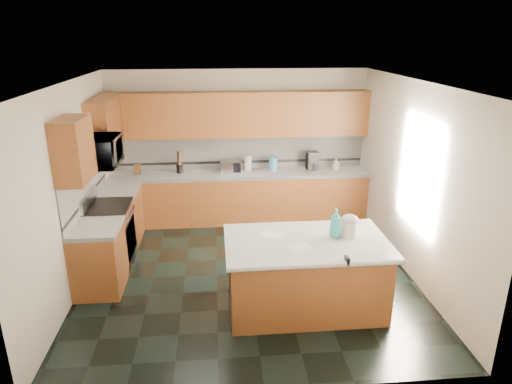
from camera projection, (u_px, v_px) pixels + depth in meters
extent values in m
plane|color=black|center=(248.00, 273.00, 6.59)|extent=(4.60, 4.60, 0.00)
plane|color=white|center=(247.00, 82.00, 5.70)|extent=(4.60, 4.60, 0.00)
cube|color=beige|center=(238.00, 145.00, 8.32)|extent=(4.60, 0.04, 2.70)
cube|color=beige|center=(266.00, 268.00, 3.96)|extent=(4.60, 0.04, 2.70)
cube|color=beige|center=(70.00, 190.00, 5.95)|extent=(0.04, 4.60, 2.70)
cube|color=beige|center=(413.00, 180.00, 6.34)|extent=(0.04, 4.60, 2.70)
cube|color=#462513|center=(240.00, 198.00, 8.33)|extent=(4.60, 0.60, 0.86)
cube|color=white|center=(239.00, 174.00, 8.17)|extent=(4.60, 0.64, 0.06)
cube|color=#462513|center=(238.00, 114.00, 7.95)|extent=(4.60, 0.33, 0.78)
cube|color=silver|center=(238.00, 151.00, 8.33)|extent=(4.60, 0.02, 0.63)
cube|color=black|center=(239.00, 162.00, 8.39)|extent=(4.60, 0.01, 0.05)
cube|color=#462513|center=(121.00, 217.00, 7.49)|extent=(0.60, 0.82, 0.86)
cube|color=white|center=(118.00, 190.00, 7.34)|extent=(0.64, 0.82, 0.06)
cube|color=#462513|center=(99.00, 260.00, 6.05)|extent=(0.60, 0.72, 0.86)
cube|color=white|center=(95.00, 229.00, 5.90)|extent=(0.64, 0.72, 0.06)
cube|color=silver|center=(85.00, 185.00, 6.50)|extent=(0.02, 2.30, 0.63)
cube|color=black|center=(87.00, 198.00, 6.57)|extent=(0.01, 2.30, 0.05)
cube|color=#462513|center=(104.00, 124.00, 7.11)|extent=(0.33, 1.09, 0.78)
cube|color=#462513|center=(73.00, 150.00, 5.54)|extent=(0.33, 0.72, 0.78)
cube|color=#B7B7BC|center=(111.00, 236.00, 6.74)|extent=(0.60, 0.76, 0.88)
cube|color=black|center=(131.00, 238.00, 6.78)|extent=(0.02, 0.68, 0.55)
cube|color=black|center=(107.00, 207.00, 6.59)|extent=(0.62, 0.78, 0.04)
cylinder|color=#B7B7BC|center=(131.00, 214.00, 6.66)|extent=(0.02, 0.66, 0.02)
cube|color=#B7B7BC|center=(88.00, 200.00, 6.53)|extent=(0.06, 0.76, 0.18)
imported|color=#B7B7BC|center=(101.00, 151.00, 6.32)|extent=(0.50, 0.73, 0.41)
cube|color=#462513|center=(305.00, 276.00, 5.66)|extent=(1.87, 1.08, 0.86)
cube|color=white|center=(307.00, 243.00, 5.51)|extent=(1.97, 1.18, 0.06)
cylinder|color=white|center=(317.00, 266.00, 4.96)|extent=(1.97, 0.07, 0.06)
cylinder|color=white|center=(349.00, 229.00, 5.57)|extent=(0.23, 0.23, 0.19)
ellipsoid|color=beige|center=(350.00, 220.00, 5.52)|extent=(0.21, 0.21, 0.13)
cylinder|color=tan|center=(350.00, 216.00, 5.51)|extent=(0.07, 0.02, 0.02)
sphere|color=tan|center=(347.00, 216.00, 5.51)|extent=(0.04, 0.04, 0.04)
sphere|color=tan|center=(353.00, 216.00, 5.51)|extent=(0.04, 0.04, 0.04)
imported|color=teal|center=(336.00, 223.00, 5.54)|extent=(0.15, 0.15, 0.37)
cube|color=white|center=(300.00, 247.00, 5.31)|extent=(0.31, 0.28, 0.00)
cube|color=white|center=(272.00, 235.00, 5.64)|extent=(0.33, 0.30, 0.00)
cube|color=black|center=(347.00, 260.00, 4.99)|extent=(0.04, 0.10, 0.09)
cylinder|color=black|center=(348.00, 265.00, 4.94)|extent=(0.02, 0.07, 0.02)
cube|color=#472814|center=(137.00, 169.00, 8.03)|extent=(0.13, 0.16, 0.21)
cylinder|color=black|center=(180.00, 168.00, 8.12)|extent=(0.13, 0.13, 0.16)
cylinder|color=#472814|center=(179.00, 158.00, 8.06)|extent=(0.08, 0.08, 0.24)
cube|color=#B7B7BC|center=(231.00, 166.00, 8.16)|extent=(0.38, 0.27, 0.21)
cube|color=black|center=(231.00, 168.00, 8.05)|extent=(0.33, 0.01, 0.17)
cylinder|color=white|center=(248.00, 163.00, 8.23)|extent=(0.13, 0.13, 0.28)
cylinder|color=#B7B7BC|center=(248.00, 170.00, 8.27)|extent=(0.19, 0.19, 0.01)
cylinder|color=#5499D0|center=(273.00, 164.00, 8.23)|extent=(0.15, 0.15, 0.25)
cylinder|color=#5499D0|center=(273.00, 157.00, 8.18)|extent=(0.07, 0.07, 0.04)
cube|color=black|center=(312.00, 161.00, 8.30)|extent=(0.21, 0.23, 0.33)
cylinder|color=black|center=(313.00, 167.00, 8.28)|extent=(0.14, 0.14, 0.14)
imported|color=white|center=(336.00, 164.00, 8.32)|extent=(0.11, 0.11, 0.22)
cylinder|color=red|center=(336.00, 157.00, 8.28)|extent=(0.02, 0.02, 0.03)
cube|color=white|center=(419.00, 174.00, 6.10)|extent=(0.02, 1.40, 1.10)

